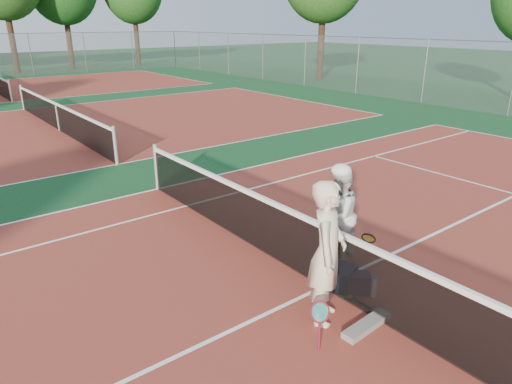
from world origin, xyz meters
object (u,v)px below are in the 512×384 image
player_a (327,253)px  racket_black_held (368,246)px  player_b (338,215)px  racket_spare (345,295)px  sports_bag_navy (343,278)px  racket_red (319,323)px  sports_bag_purple (358,283)px  net_main (325,257)px  water_bottle (374,287)px

player_a → racket_black_held: (1.74, 0.68, -0.73)m
player_b → racket_spare: (-0.71, -0.86, -0.79)m
player_a → racket_black_held: player_a is taller
racket_black_held → racket_spare: racket_black_held is taller
player_b → sports_bag_navy: 1.11m
racket_red → sports_bag_navy: bearing=-18.7°
racket_black_held → sports_bag_purple: bearing=4.9°
net_main → player_a: size_ratio=5.60×
player_b → racket_spare: size_ratio=2.69×
sports_bag_navy → sports_bag_purple: bearing=-62.5°
racket_red → racket_spare: racket_red is taller
player_a → racket_spare: bearing=-21.6°
player_a → sports_bag_purple: bearing=-27.5°
racket_red → sports_bag_purple: racket_red is taller
racket_red → racket_black_held: racket_red is taller
racket_black_held → sports_bag_navy: bearing=-7.1°
sports_bag_purple → sports_bag_navy: bearing=117.5°
racket_red → sports_bag_purple: 1.38m
sports_bag_navy → water_bottle: bearing=-66.0°
player_b → sports_bag_purple: 1.21m
water_bottle → player_b: bearing=70.2°
player_b → sports_bag_purple: size_ratio=4.42×
racket_black_held → sports_bag_purple: size_ratio=1.39×
player_b → player_a: bearing=22.5°
racket_black_held → racket_spare: 1.26m
player_b → racket_spare: bearing=35.4°
player_a → water_bottle: size_ratio=6.53×
racket_black_held → water_bottle: 1.12m
net_main → player_b: bearing=31.8°
net_main → sports_bag_purple: 0.62m
player_a → racket_spare: (0.62, 0.16, -0.96)m
player_a → sports_bag_purple: player_a is taller
racket_red → racket_black_held: (2.19, 1.02, -0.04)m
player_a → racket_red: (-0.44, -0.34, -0.69)m
net_main → racket_red: size_ratio=18.66×
player_a → sports_bag_navy: player_a is taller
sports_bag_navy → water_bottle: 0.46m
player_a → sports_bag_navy: bearing=-12.6°
racket_black_held → racket_spare: (-1.12, -0.52, -0.24)m
sports_bag_navy → racket_black_held: bearing=19.7°
player_a → player_b: player_a is taller
water_bottle → racket_red: bearing=-169.8°
racket_red → racket_black_held: 2.41m
net_main → racket_spare: (0.09, -0.36, -0.49)m
racket_red → racket_black_held: size_ratio=1.16×
racket_spare → sports_bag_navy: sports_bag_navy is taller
racket_black_held → sports_bag_purple: racket_black_held is taller
player_b → water_bottle: size_ratio=5.37×
water_bottle → sports_bag_purple: bearing=110.7°
sports_bag_purple → racket_red: bearing=-160.0°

